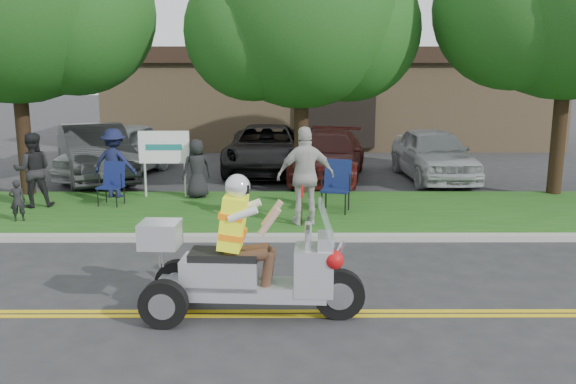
{
  "coord_description": "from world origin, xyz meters",
  "views": [
    {
      "loc": [
        0.12,
        -8.32,
        3.36
      ],
      "look_at": [
        0.15,
        2.0,
        1.18
      ],
      "focal_mm": 38.0,
      "sensor_mm": 36.0,
      "label": 1
    }
  ],
  "objects_px": {
    "parked_car_left": "(95,153)",
    "parked_car_far_right": "(434,154)",
    "parked_car_far_left": "(118,150)",
    "parked_car_right": "(329,156)",
    "spectator_adult_mid": "(33,170)",
    "spectator_adult_right": "(306,176)",
    "parked_car_mid": "(266,149)",
    "trike_scooter": "(242,268)",
    "lawn_chair_a": "(113,181)",
    "lawn_chair_b": "(337,182)"
  },
  "relations": [
    {
      "from": "parked_car_left",
      "to": "parked_car_far_right",
      "type": "distance_m",
      "value": 9.97
    },
    {
      "from": "parked_car_far_left",
      "to": "parked_car_right",
      "type": "distance_m",
      "value": 6.4
    },
    {
      "from": "spectator_adult_mid",
      "to": "parked_car_far_left",
      "type": "bearing_deg",
      "value": -117.71
    },
    {
      "from": "spectator_adult_right",
      "to": "parked_car_mid",
      "type": "relative_size",
      "value": 0.38
    },
    {
      "from": "spectator_adult_mid",
      "to": "trike_scooter",
      "type": "bearing_deg",
      "value": 112.12
    },
    {
      "from": "parked_car_mid",
      "to": "lawn_chair_a",
      "type": "bearing_deg",
      "value": -122.89
    },
    {
      "from": "parked_car_right",
      "to": "parked_car_mid",
      "type": "bearing_deg",
      "value": 156.76
    },
    {
      "from": "parked_car_left",
      "to": "parked_car_mid",
      "type": "bearing_deg",
      "value": -9.3
    },
    {
      "from": "trike_scooter",
      "to": "parked_car_far_right",
      "type": "xyz_separation_m",
      "value": [
        4.94,
        10.05,
        0.08
      ]
    },
    {
      "from": "parked_car_left",
      "to": "parked_car_far_right",
      "type": "xyz_separation_m",
      "value": [
        9.97,
        0.07,
        -0.05
      ]
    },
    {
      "from": "parked_car_left",
      "to": "parked_car_right",
      "type": "xyz_separation_m",
      "value": [
        6.88,
        0.14,
        -0.12
      ]
    },
    {
      "from": "lawn_chair_a",
      "to": "parked_car_mid",
      "type": "distance_m",
      "value": 6.11
    },
    {
      "from": "parked_car_left",
      "to": "lawn_chair_a",
      "type": "bearing_deg",
      "value": -92.28
    },
    {
      "from": "trike_scooter",
      "to": "parked_car_far_right",
      "type": "relative_size",
      "value": 0.67
    },
    {
      "from": "trike_scooter",
      "to": "parked_car_far_left",
      "type": "relative_size",
      "value": 0.63
    },
    {
      "from": "trike_scooter",
      "to": "spectator_adult_right",
      "type": "bearing_deg",
      "value": 80.7
    },
    {
      "from": "lawn_chair_b",
      "to": "parked_car_mid",
      "type": "bearing_deg",
      "value": 121.97
    },
    {
      "from": "trike_scooter",
      "to": "spectator_adult_mid",
      "type": "relative_size",
      "value": 1.74
    },
    {
      "from": "parked_car_far_right",
      "to": "spectator_adult_right",
      "type": "bearing_deg",
      "value": -128.44
    },
    {
      "from": "lawn_chair_a",
      "to": "lawn_chair_b",
      "type": "xyz_separation_m",
      "value": [
        5.23,
        -0.67,
        0.08
      ]
    },
    {
      "from": "spectator_adult_right",
      "to": "parked_car_left",
      "type": "height_order",
      "value": "spectator_adult_right"
    },
    {
      "from": "parked_car_right",
      "to": "parked_car_far_right",
      "type": "xyz_separation_m",
      "value": [
        3.09,
        -0.08,
        0.07
      ]
    },
    {
      "from": "parked_car_far_left",
      "to": "spectator_adult_mid",
      "type": "bearing_deg",
      "value": -84.26
    },
    {
      "from": "parked_car_far_left",
      "to": "parked_car_far_right",
      "type": "xyz_separation_m",
      "value": [
        9.47,
        -0.53,
        -0.04
      ]
    },
    {
      "from": "trike_scooter",
      "to": "parked_car_far_left",
      "type": "distance_m",
      "value": 11.51
    },
    {
      "from": "parked_car_far_left",
      "to": "parked_car_left",
      "type": "xyz_separation_m",
      "value": [
        -0.5,
        -0.6,
        0.01
      ]
    },
    {
      "from": "spectator_adult_right",
      "to": "parked_car_left",
      "type": "bearing_deg",
      "value": -53.08
    },
    {
      "from": "lawn_chair_b",
      "to": "parked_car_far_left",
      "type": "relative_size",
      "value": 0.24
    },
    {
      "from": "lawn_chair_b",
      "to": "parked_car_far_right",
      "type": "height_order",
      "value": "parked_car_far_right"
    },
    {
      "from": "spectator_adult_right",
      "to": "lawn_chair_b",
      "type": "bearing_deg",
      "value": -132.26
    },
    {
      "from": "trike_scooter",
      "to": "parked_car_left",
      "type": "relative_size",
      "value": 0.61
    },
    {
      "from": "trike_scooter",
      "to": "parked_car_far_left",
      "type": "bearing_deg",
      "value": 116.31
    },
    {
      "from": "lawn_chair_a",
      "to": "parked_car_far_right",
      "type": "bearing_deg",
      "value": 33.46
    },
    {
      "from": "lawn_chair_b",
      "to": "parked_car_right",
      "type": "xyz_separation_m",
      "value": [
        0.13,
        4.45,
        -0.06
      ]
    },
    {
      "from": "parked_car_mid",
      "to": "spectator_adult_right",
      "type": "bearing_deg",
      "value": -79.91
    },
    {
      "from": "lawn_chair_b",
      "to": "parked_car_left",
      "type": "distance_m",
      "value": 8.01
    },
    {
      "from": "trike_scooter",
      "to": "lawn_chair_b",
      "type": "bearing_deg",
      "value": 76.23
    },
    {
      "from": "lawn_chair_b",
      "to": "parked_car_far_left",
      "type": "height_order",
      "value": "parked_car_far_left"
    },
    {
      "from": "parked_car_mid",
      "to": "parked_car_far_right",
      "type": "height_order",
      "value": "parked_car_far_right"
    },
    {
      "from": "lawn_chair_a",
      "to": "spectator_adult_mid",
      "type": "xyz_separation_m",
      "value": [
        -1.74,
        -0.26,
        0.3
      ]
    },
    {
      "from": "spectator_adult_mid",
      "to": "parked_car_far_left",
      "type": "distance_m",
      "value": 4.56
    },
    {
      "from": "parked_car_far_left",
      "to": "parked_car_right",
      "type": "height_order",
      "value": "parked_car_far_left"
    },
    {
      "from": "lawn_chair_a",
      "to": "parked_car_mid",
      "type": "bearing_deg",
      "value": 65.28
    },
    {
      "from": "parked_car_left",
      "to": "parked_car_far_right",
      "type": "height_order",
      "value": "parked_car_left"
    },
    {
      "from": "parked_car_far_right",
      "to": "lawn_chair_b",
      "type": "bearing_deg",
      "value": -129.39
    },
    {
      "from": "trike_scooter",
      "to": "parked_car_far_right",
      "type": "bearing_deg",
      "value": 66.97
    },
    {
      "from": "trike_scooter",
      "to": "parked_car_right",
      "type": "distance_m",
      "value": 10.29
    },
    {
      "from": "lawn_chair_b",
      "to": "spectator_adult_right",
      "type": "xyz_separation_m",
      "value": [
        -0.74,
        -1.2,
        0.37
      ]
    },
    {
      "from": "spectator_adult_mid",
      "to": "parked_car_far_left",
      "type": "height_order",
      "value": "spectator_adult_mid"
    },
    {
      "from": "lawn_chair_b",
      "to": "spectator_adult_right",
      "type": "distance_m",
      "value": 1.45
    }
  ]
}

